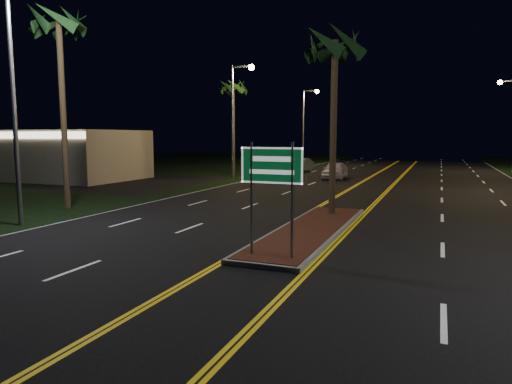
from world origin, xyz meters
The scene contains 14 objects.
ground centered at (0.00, 0.00, 0.00)m, with size 120.00×120.00×0.00m, color black.
grass_left centered at (-30.00, 25.00, 0.00)m, with size 40.00×110.00×0.01m, color black.
median_island centered at (0.00, 7.00, 0.08)m, with size 2.25×10.25×0.17m.
highway_sign centered at (0.00, 2.80, 2.40)m, with size 1.80×0.08×3.20m.
commercial_building centered at (-26.00, 19.99, 2.00)m, with size 15.00×8.12×4.00m.
streetlight_left_near centered at (-10.61, 4.00, 5.66)m, with size 1.91×0.44×9.00m.
streetlight_left_mid centered at (-10.61, 24.00, 5.66)m, with size 1.91×0.44×9.00m.
streetlight_left_far centered at (-10.61, 44.00, 5.66)m, with size 1.91×0.44×9.00m.
streetlight_right_far centered at (10.61, 42.00, 5.66)m, with size 1.91×0.44×9.00m.
palm_median centered at (0.00, 10.50, 7.28)m, with size 2.40×2.40×8.30m.
palm_left_near centered at (-12.50, 8.00, 8.68)m, with size 2.40×2.40×9.80m.
palm_left_far centered at (-12.80, 28.00, 7.75)m, with size 2.40×2.40×8.80m.
car_near centered at (-3.78, 28.61, 0.84)m, with size 2.15×5.03×1.68m, color silver.
car_far centered at (-8.61, 34.46, 0.80)m, with size 2.05×4.77×1.59m, color #999CA2.
Camera 1 is at (4.29, -9.00, 3.49)m, focal length 32.00 mm.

